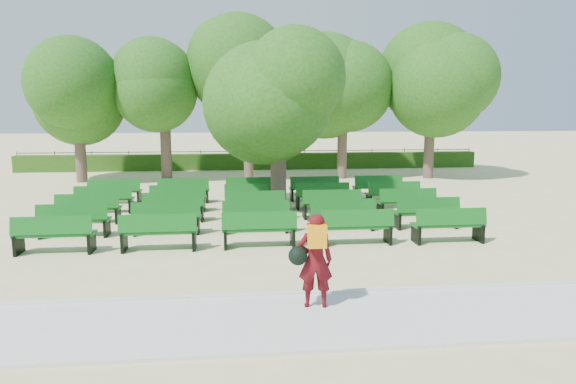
% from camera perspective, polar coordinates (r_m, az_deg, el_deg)
% --- Properties ---
extents(ground, '(120.00, 120.00, 0.00)m').
position_cam_1_polar(ground, '(15.60, -1.77, -3.43)').
color(ground, beige).
extents(paving, '(30.00, 2.20, 0.06)m').
position_cam_1_polar(paving, '(8.56, 2.09, -14.10)').
color(paving, silver).
rests_on(paving, ground).
extents(curb, '(30.00, 0.12, 0.10)m').
position_cam_1_polar(curb, '(9.61, 1.10, -11.29)').
color(curb, silver).
rests_on(curb, ground).
extents(hedge, '(26.00, 0.70, 0.90)m').
position_cam_1_polar(hedge, '(29.35, -3.84, 3.41)').
color(hedge, '#285014').
rests_on(hedge, ground).
extents(fence, '(26.00, 0.10, 1.02)m').
position_cam_1_polar(fence, '(29.80, -3.86, 2.63)').
color(fence, black).
rests_on(fence, ground).
extents(tree_line, '(21.80, 6.80, 7.04)m').
position_cam_1_polar(tree_line, '(25.43, -3.47, 1.50)').
color(tree_line, '#285D19').
rests_on(tree_line, ground).
extents(bench_array, '(1.85, 0.58, 1.16)m').
position_cam_1_polar(bench_array, '(16.03, -3.85, -2.75)').
color(bench_array, '#0F5A16').
rests_on(bench_array, ground).
extents(tree_among, '(3.95, 3.95, 5.70)m').
position_cam_1_polar(tree_among, '(16.87, -1.10, 10.82)').
color(tree_among, brown).
rests_on(tree_among, ground).
extents(person, '(0.78, 0.48, 1.63)m').
position_cam_1_polar(person, '(8.77, 2.90, -7.46)').
color(person, '#4D0B0F').
rests_on(person, ground).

